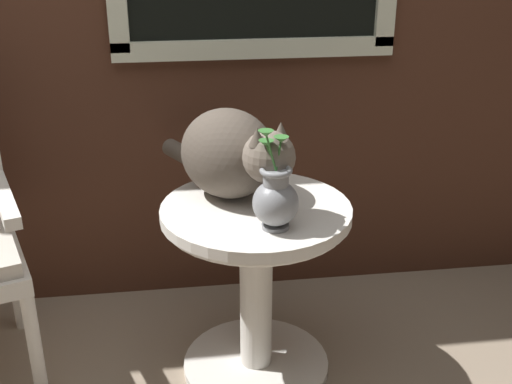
{
  "coord_description": "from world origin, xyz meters",
  "views": [
    {
      "loc": [
        -0.04,
        -1.7,
        1.48
      ],
      "look_at": [
        0.2,
        0.13,
        0.68
      ],
      "focal_mm": 45.07,
      "sensor_mm": 36.0,
      "label": 1
    }
  ],
  "objects": [
    {
      "name": "wicker_side_table",
      "position": [
        0.2,
        0.13,
        0.42
      ],
      "size": [
        0.61,
        0.61,
        0.63
      ],
      "color": "silver",
      "rests_on": "ground_plane"
    },
    {
      "name": "pewter_vase_with_ivy",
      "position": [
        0.24,
        -0.03,
        0.72
      ],
      "size": [
        0.14,
        0.14,
        0.31
      ],
      "color": "gray",
      "rests_on": "wicker_side_table"
    },
    {
      "name": "cat",
      "position": [
        0.13,
        0.22,
        0.77
      ],
      "size": [
        0.42,
        0.61,
        0.29
      ],
      "color": "brown",
      "rests_on": "wicker_side_table"
    }
  ]
}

